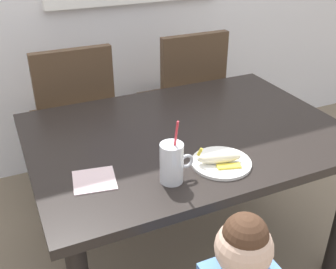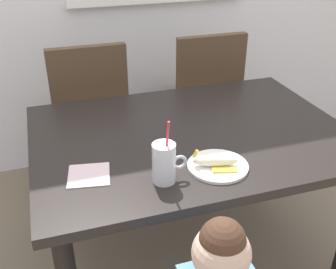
{
  "view_description": "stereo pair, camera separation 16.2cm",
  "coord_description": "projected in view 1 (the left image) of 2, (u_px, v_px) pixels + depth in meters",
  "views": [
    {
      "loc": [
        -0.73,
        -1.39,
        1.56
      ],
      "look_at": [
        -0.14,
        -0.1,
        0.78
      ],
      "focal_mm": 43.2,
      "sensor_mm": 36.0,
      "label": 1
    },
    {
      "loc": [
        -0.57,
        -1.45,
        1.56
      ],
      "look_at": [
        -0.14,
        -0.1,
        0.78
      ],
      "focal_mm": 43.2,
      "sensor_mm": 36.0,
      "label": 2
    }
  ],
  "objects": [
    {
      "name": "dining_chair_right",
      "position": [
        185.0,
        95.0,
        2.58
      ],
      "size": [
        0.44,
        0.45,
        0.96
      ],
      "rotation": [
        0.0,
        0.0,
        3.14
      ],
      "color": "#4C3826",
      "rests_on": "ground"
    },
    {
      "name": "dining_table",
      "position": [
        187.0,
        148.0,
        1.82
      ],
      "size": [
        1.37,
        0.98,
        0.72
      ],
      "color": "black",
      "rests_on": "ground"
    },
    {
      "name": "paper_napkin",
      "position": [
        94.0,
        180.0,
        1.45
      ],
      "size": [
        0.17,
        0.17,
        0.0
      ],
      "primitive_type": "cube",
      "rotation": [
        0.0,
        0.0,
        -0.17
      ],
      "color": "silver",
      "rests_on": "dining_table"
    },
    {
      "name": "peeled_banana",
      "position": [
        220.0,
        158.0,
        1.52
      ],
      "size": [
        0.18,
        0.13,
        0.07
      ],
      "rotation": [
        0.0,
        0.0,
        -0.28
      ],
      "color": "#F4EAC6",
      "rests_on": "snack_plate"
    },
    {
      "name": "ground_plane",
      "position": [
        184.0,
        251.0,
        2.13
      ],
      "size": [
        24.0,
        24.0,
        0.0
      ],
      "primitive_type": "plane",
      "color": "#7A6B56"
    },
    {
      "name": "dining_chair_left",
      "position": [
        74.0,
        115.0,
        2.33
      ],
      "size": [
        0.44,
        0.45,
        0.96
      ],
      "rotation": [
        0.0,
        0.0,
        3.14
      ],
      "color": "#4C3826",
      "rests_on": "ground"
    },
    {
      "name": "snack_plate",
      "position": [
        221.0,
        163.0,
        1.54
      ],
      "size": [
        0.23,
        0.23,
        0.01
      ],
      "primitive_type": "cylinder",
      "color": "white",
      "rests_on": "dining_table"
    },
    {
      "name": "milk_cup",
      "position": [
        172.0,
        165.0,
        1.41
      ],
      "size": [
        0.13,
        0.08,
        0.25
      ],
      "color": "silver",
      "rests_on": "dining_table"
    }
  ]
}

